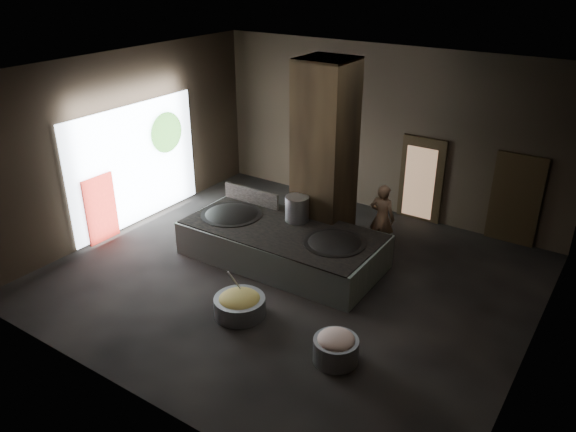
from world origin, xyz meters
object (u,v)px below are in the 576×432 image
Objects in this scene: hearth_platform at (282,245)px; cook at (382,218)px; wok_left at (232,217)px; wok_right at (334,246)px; meat_basin at (336,350)px; veg_basin at (240,306)px; stock_pot at (297,209)px.

hearth_platform is 2.74× the size of cook.
wok_right is (2.80, 0.10, 0.00)m from wok_left.
wok_right is 1.68× the size of meat_basin.
hearth_platform is 2.47m from cook.
cook reaches higher than wok_left.
hearth_platform is 4.50× the size of veg_basin.
wok_left is (-1.45, -0.05, 0.35)m from hearth_platform.
hearth_platform is 0.91m from stock_pot.
veg_basin is at bearing -48.45° from wok_left.
cook is (0.34, 1.70, 0.09)m from wok_right.
meat_basin is (1.46, -2.50, -0.53)m from wok_right.
stock_pot reaches higher than wok_left.
cook is at bearing 44.87° from hearth_platform.
stock_pot is (1.50, 0.60, 0.38)m from wok_left.
wok_right is at bearing 2.05° from wok_left.
wok_left reaches higher than meat_basin.
wok_left is at bearing 150.60° from meat_basin.
meat_basin reaches higher than veg_basin.
hearth_platform is 1.49m from wok_left.
wok_right is 1.32× the size of veg_basin.
meat_basin is (2.76, -3.00, -0.91)m from stock_pot.
stock_pot reaches higher than veg_basin.
cook reaches higher than meat_basin.
veg_basin is at bearing -109.26° from wok_right.
wok_left is at bearing 131.55° from veg_basin.
stock_pot reaches higher than hearth_platform.
meat_basin is at bearing 104.12° from cook.
wok_left is at bearing -179.09° from hearth_platform.
hearth_platform is at bearing -95.19° from stock_pot.
stock_pot reaches higher than wok_right.
hearth_platform reaches higher than meat_basin.
wok_left reaches higher than wok_right.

